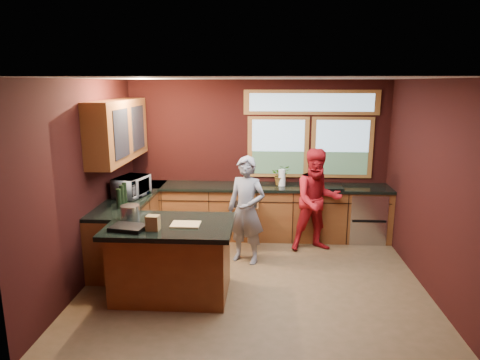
# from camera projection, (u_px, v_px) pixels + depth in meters

# --- Properties ---
(floor) EXTENTS (4.50, 4.50, 0.00)m
(floor) POSITION_uv_depth(u_px,v_px,m) (254.00, 280.00, 5.87)
(floor) COLOR brown
(floor) RESTS_ON ground
(room_shell) EXTENTS (4.52, 4.02, 2.71)m
(room_shell) POSITION_uv_depth(u_px,v_px,m) (212.00, 147.00, 5.81)
(room_shell) COLOR black
(room_shell) RESTS_ON ground
(back_counter) EXTENTS (4.50, 0.64, 0.93)m
(back_counter) POSITION_uv_depth(u_px,v_px,m) (268.00, 212.00, 7.40)
(back_counter) COLOR #5F3016
(back_counter) RESTS_ON floor
(left_counter) EXTENTS (0.64, 2.30, 0.93)m
(left_counter) POSITION_uv_depth(u_px,v_px,m) (132.00, 225.00, 6.70)
(left_counter) COLOR #5F3016
(left_counter) RESTS_ON floor
(island) EXTENTS (1.55, 1.05, 0.95)m
(island) POSITION_uv_depth(u_px,v_px,m) (172.00, 259.00, 5.40)
(island) COLOR #5F3016
(island) RESTS_ON floor
(person_grey) EXTENTS (0.69, 0.58, 1.61)m
(person_grey) POSITION_uv_depth(u_px,v_px,m) (246.00, 210.00, 6.32)
(person_grey) COLOR slate
(person_grey) RESTS_ON floor
(person_red) EXTENTS (0.92, 0.79, 1.65)m
(person_red) POSITION_uv_depth(u_px,v_px,m) (317.00, 200.00, 6.76)
(person_red) COLOR #A41319
(person_red) RESTS_ON floor
(microwave) EXTENTS (0.50, 0.64, 0.31)m
(microwave) POSITION_uv_depth(u_px,v_px,m) (132.00, 187.00, 6.58)
(microwave) COLOR #999999
(microwave) RESTS_ON left_counter
(potted_plant) EXTENTS (0.32, 0.27, 0.35)m
(potted_plant) POSITION_uv_depth(u_px,v_px,m) (281.00, 175.00, 7.30)
(potted_plant) COLOR #999999
(potted_plant) RESTS_ON back_counter
(paper_towel) EXTENTS (0.12, 0.12, 0.28)m
(paper_towel) POSITION_uv_depth(u_px,v_px,m) (282.00, 178.00, 7.26)
(paper_towel) COLOR white
(paper_towel) RESTS_ON back_counter
(cutting_board) EXTENTS (0.35, 0.25, 0.02)m
(cutting_board) POSITION_uv_depth(u_px,v_px,m) (186.00, 224.00, 5.23)
(cutting_board) COLOR tan
(cutting_board) RESTS_ON island
(stock_pot) EXTENTS (0.24, 0.24, 0.18)m
(stock_pot) POSITION_uv_depth(u_px,v_px,m) (130.00, 212.00, 5.45)
(stock_pot) COLOR #BCBCC1
(stock_pot) RESTS_ON island
(paper_bag) EXTENTS (0.16, 0.13, 0.18)m
(paper_bag) POSITION_uv_depth(u_px,v_px,m) (153.00, 223.00, 5.04)
(paper_bag) COLOR brown
(paper_bag) RESTS_ON island
(black_tray) EXTENTS (0.44, 0.35, 0.05)m
(black_tray) POSITION_uv_depth(u_px,v_px,m) (128.00, 228.00, 5.07)
(black_tray) COLOR black
(black_tray) RESTS_ON island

